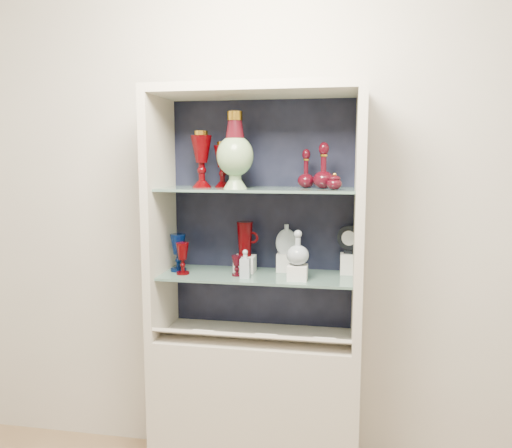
% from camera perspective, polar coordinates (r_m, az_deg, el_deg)
% --- Properties ---
extents(wall_back, '(3.50, 0.02, 2.80)m').
position_cam_1_polar(wall_back, '(2.58, 0.86, 2.83)').
color(wall_back, beige).
rests_on(wall_back, ground).
extents(cabinet_base, '(1.00, 0.40, 0.75)m').
position_cam_1_polar(cabinet_base, '(2.66, -0.00, -20.18)').
color(cabinet_base, beige).
rests_on(cabinet_base, ground).
extents(cabinet_back_panel, '(0.98, 0.02, 1.15)m').
position_cam_1_polar(cabinet_back_panel, '(2.56, 0.75, 1.10)').
color(cabinet_back_panel, black).
rests_on(cabinet_back_panel, cabinet_base).
extents(cabinet_side_left, '(0.04, 0.40, 1.15)m').
position_cam_1_polar(cabinet_side_left, '(2.50, -10.89, 0.82)').
color(cabinet_side_left, beige).
rests_on(cabinet_side_left, cabinet_base).
extents(cabinet_side_right, '(0.04, 0.40, 1.15)m').
position_cam_1_polar(cabinet_side_right, '(2.34, 11.67, 0.34)').
color(cabinet_side_right, beige).
rests_on(cabinet_side_right, cabinet_base).
extents(cabinet_top_cap, '(1.00, 0.40, 0.04)m').
position_cam_1_polar(cabinet_top_cap, '(2.37, -0.00, 15.00)').
color(cabinet_top_cap, beige).
rests_on(cabinet_top_cap, cabinet_side_left).
extents(shelf_lower, '(0.92, 0.34, 0.01)m').
position_cam_1_polar(shelf_lower, '(2.44, 0.08, -5.91)').
color(shelf_lower, slate).
rests_on(shelf_lower, cabinet_side_left).
extents(shelf_upper, '(0.92, 0.34, 0.01)m').
position_cam_1_polar(shelf_upper, '(2.38, 0.09, 3.98)').
color(shelf_upper, slate).
rests_on(shelf_upper, cabinet_side_left).
extents(label_ledge, '(0.92, 0.17, 0.09)m').
position_cam_1_polar(label_ledge, '(2.39, -0.48, -12.78)').
color(label_ledge, beige).
rests_on(label_ledge, cabinet_base).
extents(label_card_0, '(0.10, 0.06, 0.03)m').
position_cam_1_polar(label_card_0, '(2.35, 7.89, -12.83)').
color(label_card_0, white).
rests_on(label_card_0, label_ledge).
extents(label_card_1, '(0.10, 0.06, 0.03)m').
position_cam_1_polar(label_card_1, '(2.38, 1.29, -12.54)').
color(label_card_1, white).
rests_on(label_card_1, label_ledge).
extents(label_card_2, '(0.10, 0.06, 0.03)m').
position_cam_1_polar(label_card_2, '(2.44, -5.83, -12.06)').
color(label_card_2, white).
rests_on(label_card_2, label_ledge).
extents(pedestal_lamp_left, '(0.14, 0.14, 0.27)m').
position_cam_1_polar(pedestal_lamp_left, '(2.45, -6.25, 7.36)').
color(pedestal_lamp_left, '#4B0204').
rests_on(pedestal_lamp_left, shelf_upper).
extents(pedestal_lamp_right, '(0.10, 0.10, 0.22)m').
position_cam_1_polar(pedestal_lamp_right, '(2.46, -3.86, 6.80)').
color(pedestal_lamp_right, '#4B0204').
rests_on(pedestal_lamp_right, shelf_upper).
extents(enamel_urn, '(0.18, 0.18, 0.35)m').
position_cam_1_polar(enamel_urn, '(2.34, -2.41, 8.40)').
color(enamel_urn, '#0A4927').
rests_on(enamel_urn, shelf_upper).
extents(ruby_decanter_a, '(0.11, 0.11, 0.21)m').
position_cam_1_polar(ruby_decanter_a, '(2.40, 5.75, 6.59)').
color(ruby_decanter_a, '#430610').
rests_on(ruby_decanter_a, shelf_upper).
extents(ruby_decanter_b, '(0.10, 0.10, 0.23)m').
position_cam_1_polar(ruby_decanter_b, '(2.35, 7.73, 6.79)').
color(ruby_decanter_b, '#430610').
rests_on(ruby_decanter_b, shelf_upper).
extents(lidded_bowl, '(0.08, 0.08, 0.08)m').
position_cam_1_polar(lidded_bowl, '(2.28, 8.94, 4.88)').
color(lidded_bowl, '#430610').
rests_on(lidded_bowl, shelf_upper).
extents(cobalt_goblet, '(0.10, 0.10, 0.19)m').
position_cam_1_polar(cobalt_goblet, '(2.52, -8.90, -3.26)').
color(cobalt_goblet, '#00103F').
rests_on(cobalt_goblet, shelf_lower).
extents(ruby_goblet_tall, '(0.07, 0.07, 0.16)m').
position_cam_1_polar(ruby_goblet_tall, '(2.45, -8.38, -3.92)').
color(ruby_goblet_tall, '#4B0204').
rests_on(ruby_goblet_tall, shelf_lower).
extents(ruby_goblet_small, '(0.06, 0.06, 0.10)m').
position_cam_1_polar(ruby_goblet_small, '(2.40, -2.22, -4.78)').
color(ruby_goblet_small, '#430610').
rests_on(ruby_goblet_small, shelf_lower).
extents(riser_ruby_pitcher, '(0.10, 0.10, 0.08)m').
position_cam_1_polar(riser_ruby_pitcher, '(2.49, -1.28, -4.57)').
color(riser_ruby_pitcher, silver).
rests_on(riser_ruby_pitcher, shelf_lower).
extents(ruby_pitcher, '(0.14, 0.10, 0.17)m').
position_cam_1_polar(ruby_pitcher, '(2.46, -1.28, -1.71)').
color(ruby_pitcher, '#4B0204').
rests_on(ruby_pitcher, riser_ruby_pitcher).
extents(clear_square_bottle, '(0.05, 0.05, 0.13)m').
position_cam_1_polar(clear_square_bottle, '(2.36, -1.24, -4.56)').
color(clear_square_bottle, '#939FA9').
rests_on(clear_square_bottle, shelf_lower).
extents(riser_flat_flask, '(0.09, 0.09, 0.09)m').
position_cam_1_polar(riser_flat_flask, '(2.51, 3.48, -4.38)').
color(riser_flat_flask, silver).
rests_on(riser_flat_flask, shelf_lower).
extents(flat_flask, '(0.12, 0.07, 0.15)m').
position_cam_1_polar(flat_flask, '(2.48, 3.50, -1.66)').
color(flat_flask, '#ADBCC3').
rests_on(flat_flask, riser_flat_flask).
extents(riser_clear_round_decanter, '(0.09, 0.09, 0.07)m').
position_cam_1_polar(riser_clear_round_decanter, '(2.33, 4.76, -5.54)').
color(riser_clear_round_decanter, silver).
rests_on(riser_clear_round_decanter, shelf_lower).
extents(clear_round_decanter, '(0.14, 0.14, 0.16)m').
position_cam_1_polar(clear_round_decanter, '(2.31, 4.79, -2.81)').
color(clear_round_decanter, '#939FA9').
rests_on(clear_round_decanter, riser_clear_round_decanter).
extents(riser_cameo_medallion, '(0.08, 0.08, 0.10)m').
position_cam_1_polar(riser_cameo_medallion, '(2.48, 10.54, -4.47)').
color(riser_cameo_medallion, silver).
rests_on(riser_cameo_medallion, shelf_lower).
extents(cameo_medallion, '(0.13, 0.08, 0.14)m').
position_cam_1_polar(cameo_medallion, '(2.46, 10.61, -1.73)').
color(cameo_medallion, black).
rests_on(cameo_medallion, riser_cameo_medallion).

